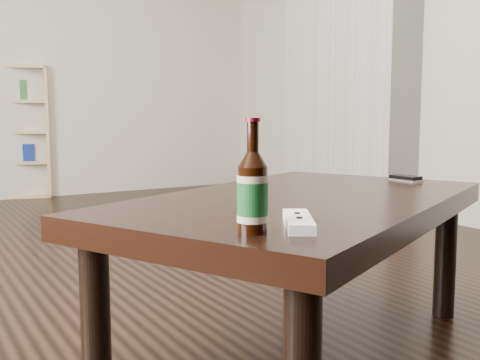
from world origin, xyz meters
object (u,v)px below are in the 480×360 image
coffee_table (302,217)px  remote (298,221)px  beer_bottle (253,193)px  bookshelf (13,129)px  phone (406,178)px

coffee_table → remote: size_ratio=7.43×
beer_bottle → remote: 0.14m
bookshelf → phone: (0.70, -3.83, -0.11)m
bookshelf → phone: bookshelf is taller
beer_bottle → phone: beer_bottle is taller
coffee_table → beer_bottle: size_ratio=6.31×
coffee_table → remote: remote is taller
beer_bottle → bookshelf: bearing=86.4°
remote → bookshelf: bearing=120.6°
bookshelf → beer_bottle: bearing=-76.1°
coffee_table → beer_bottle: (-0.41, -0.36, 0.15)m
phone → beer_bottle: bearing=-157.7°
beer_bottle → remote: beer_bottle is taller
bookshelf → remote: size_ratio=5.77×
remote → phone: bearing=61.5°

